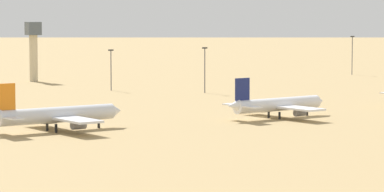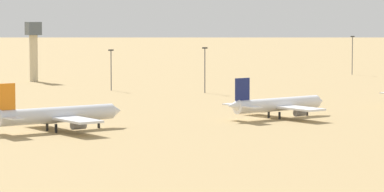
% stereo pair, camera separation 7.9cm
% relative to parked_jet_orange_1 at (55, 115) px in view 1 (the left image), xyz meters
% --- Properties ---
extents(ground, '(4000.00, 4000.00, 0.00)m').
position_rel_parked_jet_orange_1_xyz_m(ground, '(59.12, 3.44, -3.82)').
color(ground, tan).
extents(ridge_center, '(271.19, 245.63, 62.67)m').
position_rel_parked_jet_orange_1_xyz_m(ridge_center, '(516.27, 984.61, 27.51)').
color(ridge_center, slate).
rests_on(ridge_center, ground).
extents(parked_jet_orange_1, '(35.34, 29.93, 11.67)m').
position_rel_parked_jet_orange_1_xyz_m(parked_jet_orange_1, '(0.00, 0.00, 0.00)').
color(parked_jet_orange_1, silver).
rests_on(parked_jet_orange_1, ground).
extents(parked_jet_navy_2, '(33.08, 28.13, 10.94)m').
position_rel_parked_jet_orange_1_xyz_m(parked_jet_navy_2, '(60.51, -0.99, -0.24)').
color(parked_jet_navy_2, white).
rests_on(parked_jet_navy_2, ground).
extents(control_tower, '(5.20, 5.20, 23.16)m').
position_rel_parked_jet_orange_1_xyz_m(control_tower, '(51.88, 156.67, 10.15)').
color(control_tower, '#C6B793').
rests_on(control_tower, ground).
extents(light_pole_west, '(1.80, 0.50, 16.64)m').
position_rel_parked_jet_orange_1_xyz_m(light_pole_west, '(185.61, 129.42, 5.72)').
color(light_pole_west, '#59595E').
rests_on(light_pole_west, ground).
extents(light_pole_mid, '(1.80, 0.50, 15.39)m').
position_rel_parked_jet_orange_1_xyz_m(light_pole_mid, '(83.59, 77.55, 5.08)').
color(light_pole_mid, '#59595E').
rests_on(light_pole_mid, ground).
extents(light_pole_east, '(1.80, 0.50, 14.24)m').
position_rel_parked_jet_orange_1_xyz_m(light_pole_east, '(60.19, 102.10, 4.48)').
color(light_pole_east, '#59595E').
rests_on(light_pole_east, ground).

